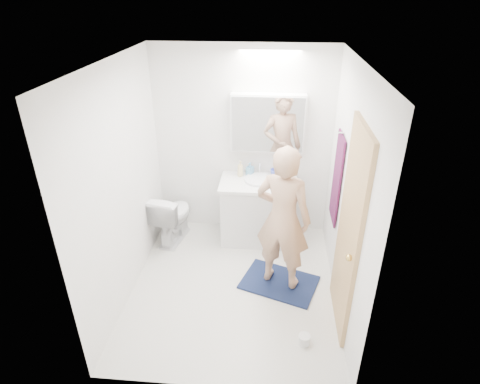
# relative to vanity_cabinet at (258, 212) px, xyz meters

# --- Properties ---
(floor) EXTENTS (2.50, 2.50, 0.00)m
(floor) POSITION_rel_vanity_cabinet_xyz_m (-0.22, -0.96, -0.39)
(floor) COLOR silver
(floor) RESTS_ON ground
(ceiling) EXTENTS (2.50, 2.50, 0.00)m
(ceiling) POSITION_rel_vanity_cabinet_xyz_m (-0.22, -0.96, 2.01)
(ceiling) COLOR white
(ceiling) RESTS_ON floor
(wall_back) EXTENTS (2.50, 0.00, 2.50)m
(wall_back) POSITION_rel_vanity_cabinet_xyz_m (-0.22, 0.29, 0.81)
(wall_back) COLOR white
(wall_back) RESTS_ON floor
(wall_front) EXTENTS (2.50, 0.00, 2.50)m
(wall_front) POSITION_rel_vanity_cabinet_xyz_m (-0.22, -2.21, 0.81)
(wall_front) COLOR white
(wall_front) RESTS_ON floor
(wall_left) EXTENTS (0.00, 2.50, 2.50)m
(wall_left) POSITION_rel_vanity_cabinet_xyz_m (-1.32, -0.96, 0.81)
(wall_left) COLOR white
(wall_left) RESTS_ON floor
(wall_right) EXTENTS (0.00, 2.50, 2.50)m
(wall_right) POSITION_rel_vanity_cabinet_xyz_m (0.88, -0.96, 0.81)
(wall_right) COLOR white
(wall_right) RESTS_ON floor
(vanity_cabinet) EXTENTS (0.90, 0.55, 0.78)m
(vanity_cabinet) POSITION_rel_vanity_cabinet_xyz_m (0.00, 0.00, 0.00)
(vanity_cabinet) COLOR silver
(vanity_cabinet) RESTS_ON floor
(countertop) EXTENTS (0.95, 0.58, 0.04)m
(countertop) POSITION_rel_vanity_cabinet_xyz_m (-0.00, -0.00, 0.41)
(countertop) COLOR white
(countertop) RESTS_ON vanity_cabinet
(sink_basin) EXTENTS (0.36, 0.36, 0.03)m
(sink_basin) POSITION_rel_vanity_cabinet_xyz_m (-0.00, 0.03, 0.45)
(sink_basin) COLOR white
(sink_basin) RESTS_ON countertop
(faucet) EXTENTS (0.02, 0.02, 0.16)m
(faucet) POSITION_rel_vanity_cabinet_xyz_m (-0.00, 0.22, 0.51)
(faucet) COLOR silver
(faucet) RESTS_ON countertop
(medicine_cabinet) EXTENTS (0.88, 0.14, 0.70)m
(medicine_cabinet) POSITION_rel_vanity_cabinet_xyz_m (0.08, 0.21, 1.11)
(medicine_cabinet) COLOR white
(medicine_cabinet) RESTS_ON wall_back
(mirror_panel) EXTENTS (0.84, 0.01, 0.66)m
(mirror_panel) POSITION_rel_vanity_cabinet_xyz_m (0.08, 0.13, 1.11)
(mirror_panel) COLOR silver
(mirror_panel) RESTS_ON medicine_cabinet
(toilet) EXTENTS (0.51, 0.73, 0.68)m
(toilet) POSITION_rel_vanity_cabinet_xyz_m (-1.09, -0.11, -0.05)
(toilet) COLOR white
(toilet) RESTS_ON floor
(bath_rug) EXTENTS (0.94, 0.78, 0.02)m
(bath_rug) POSITION_rel_vanity_cabinet_xyz_m (0.29, -0.88, -0.38)
(bath_rug) COLOR #162545
(bath_rug) RESTS_ON floor
(person) EXTENTS (0.68, 0.55, 1.60)m
(person) POSITION_rel_vanity_cabinet_xyz_m (0.29, -0.88, 0.46)
(person) COLOR tan
(person) RESTS_ON bath_rug
(door) EXTENTS (0.04, 0.80, 2.00)m
(door) POSITION_rel_vanity_cabinet_xyz_m (0.86, -1.31, 0.61)
(door) COLOR tan
(door) RESTS_ON wall_right
(door_knob) EXTENTS (0.06, 0.06, 0.06)m
(door_knob) POSITION_rel_vanity_cabinet_xyz_m (0.82, -1.61, 0.56)
(door_knob) COLOR gold
(door_knob) RESTS_ON door
(towel) EXTENTS (0.02, 0.42, 1.00)m
(towel) POSITION_rel_vanity_cabinet_xyz_m (0.86, -0.41, 0.71)
(towel) COLOR #171135
(towel) RESTS_ON wall_right
(towel_hook) EXTENTS (0.07, 0.02, 0.02)m
(towel_hook) POSITION_rel_vanity_cabinet_xyz_m (0.85, -0.41, 1.23)
(towel_hook) COLOR silver
(towel_hook) RESTS_ON wall_right
(soap_bottle_a) EXTENTS (0.11, 0.11, 0.20)m
(soap_bottle_a) POSITION_rel_vanity_cabinet_xyz_m (-0.24, 0.15, 0.53)
(soap_bottle_a) COLOR beige
(soap_bottle_a) RESTS_ON countertop
(soap_bottle_b) EXTENTS (0.11, 0.11, 0.17)m
(soap_bottle_b) POSITION_rel_vanity_cabinet_xyz_m (-0.12, 0.18, 0.52)
(soap_bottle_b) COLOR #5998BF
(soap_bottle_b) RESTS_ON countertop
(toothbrush_cup) EXTENTS (0.13, 0.13, 0.10)m
(toothbrush_cup) POSITION_rel_vanity_cabinet_xyz_m (0.19, 0.16, 0.48)
(toothbrush_cup) COLOR #4354C9
(toothbrush_cup) RESTS_ON countertop
(toilet_paper_roll) EXTENTS (0.11, 0.11, 0.10)m
(toilet_paper_roll) POSITION_rel_vanity_cabinet_xyz_m (0.51, -1.70, -0.34)
(toilet_paper_roll) COLOR white
(toilet_paper_roll) RESTS_ON floor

